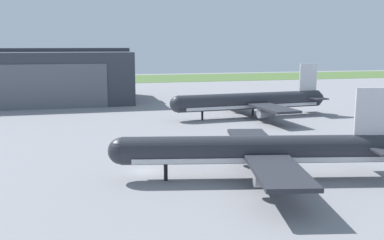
# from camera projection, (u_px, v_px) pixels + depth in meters

# --- Properties ---
(ground_plane) EXTENTS (440.00, 440.00, 0.00)m
(ground_plane) POSITION_uv_depth(u_px,v_px,m) (144.00, 171.00, 68.47)
(ground_plane) COLOR gray
(grass_field_strip) EXTENTS (440.00, 56.00, 0.08)m
(grass_field_strip) POSITION_uv_depth(u_px,v_px,m) (97.00, 79.00, 242.98)
(grass_field_strip) COLOR #4C6B35
(grass_field_strip) RESTS_ON ground_plane
(maintenance_hangar) EXTENTS (72.26, 37.93, 17.95)m
(maintenance_hangar) POSITION_uv_depth(u_px,v_px,m) (20.00, 77.00, 147.52)
(maintenance_hangar) COLOR #383D47
(maintenance_hangar) RESTS_ON ground_plane
(airliner_near_right) EXTENTS (41.69, 34.32, 13.23)m
(airliner_near_right) POSITION_uv_depth(u_px,v_px,m) (258.00, 151.00, 63.75)
(airliner_near_right) COLOR #282B33
(airliner_near_right) RESTS_ON ground_plane
(airliner_far_left) EXTENTS (44.58, 36.73, 14.00)m
(airliner_far_left) POSITION_uv_depth(u_px,v_px,m) (251.00, 102.00, 118.19)
(airliner_far_left) COLOR #282B33
(airliner_far_left) RESTS_ON ground_plane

